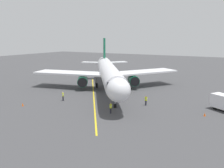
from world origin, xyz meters
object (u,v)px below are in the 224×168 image
Objects in this scene: ground_crew_loader at (63,96)px; safety_cone_nose_right at (205,114)px; ground_crew_wing_walker at (111,108)px; airplane at (109,72)px; ground_crew_marshaller at (146,100)px; safety_cone_nose_left at (23,105)px.

safety_cone_nose_right is (-24.51, -3.77, -0.61)m from ground_crew_loader.
airplane is at bearing -58.31° from ground_crew_wing_walker.
ground_crew_loader is at bearing 18.17° from ground_crew_marshaller.
safety_cone_nose_right is at bearing 174.04° from ground_crew_marshaller.
airplane is 12.87m from ground_crew_loader.
safety_cone_nose_left is (3.70, 6.20, -0.61)m from ground_crew_loader.
ground_crew_loader is (2.71, 12.19, -3.12)m from airplane.
ground_crew_marshaller is at bearing -114.33° from ground_crew_wing_walker.
ground_crew_wing_walker reaches higher than safety_cone_nose_right.
airplane reaches higher than ground_crew_loader.
ground_crew_marshaller is 9.96m from safety_cone_nose_right.
airplane is 63.87× the size of safety_cone_nose_left.
ground_crew_marshaller is (-11.91, 7.39, -3.12)m from airplane.
ground_crew_wing_walker is at bearing 121.69° from airplane.
safety_cone_nose_left is at bearing 70.79° from airplane.
airplane is at bearing -21.12° from safety_cone_nose_right.
ground_crew_marshaller is at bearing 148.19° from airplane.
safety_cone_nose_right is (-13.00, -5.84, -0.61)m from ground_crew_wing_walker.
ground_crew_marshaller is at bearing -5.96° from safety_cone_nose_right.
ground_crew_marshaller is 3.11× the size of safety_cone_nose_right.
airplane is 20.54× the size of ground_crew_loader.
ground_crew_loader is (14.62, 4.80, 0.00)m from ground_crew_marshaller.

